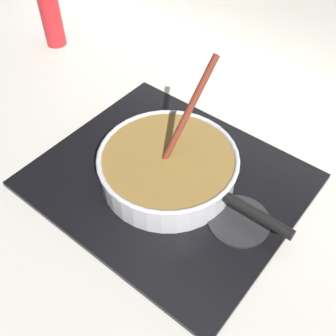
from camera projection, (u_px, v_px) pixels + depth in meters
ground at (129, 247)px, 0.84m from camera, size 2.40×1.60×0.04m
hob_plate at (168, 180)px, 0.92m from camera, size 0.56×0.48×0.01m
burner_ring at (168, 177)px, 0.91m from camera, size 0.16×0.16×0.01m
spare_burner at (239, 221)px, 0.84m from camera, size 0.13×0.13×0.01m
cooking_pan at (169, 167)px, 0.89m from camera, size 0.45×0.30×0.28m
sauce_bottle at (51, 15)px, 1.25m from camera, size 0.06×0.06×0.23m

